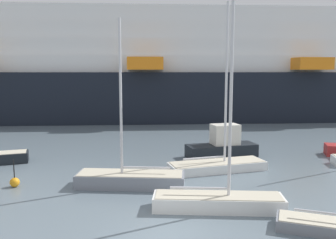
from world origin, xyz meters
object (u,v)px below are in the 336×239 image
(fishing_boat_1, at_px, (223,145))
(sailboat_2, at_px, (217,164))
(sailboat_7, at_px, (218,199))
(sailboat_4, at_px, (130,178))
(cruise_ship, at_px, (72,71))
(channel_buoy_0, at_px, (15,182))

(fishing_boat_1, bearing_deg, sailboat_2, -118.98)
(sailboat_7, bearing_deg, sailboat_4, 145.67)
(sailboat_4, relative_size, cruise_ship, 0.08)
(sailboat_4, height_order, channel_buoy_0, sailboat_4)
(fishing_boat_1, bearing_deg, cruise_ship, 111.16)
(sailboat_7, xyz_separation_m, channel_buoy_0, (-10.92, 3.18, -0.24))
(sailboat_2, height_order, channel_buoy_0, sailboat_2)
(sailboat_2, bearing_deg, sailboat_4, -166.03)
(fishing_boat_1, relative_size, channel_buoy_0, 3.54)
(sailboat_4, height_order, fishing_boat_1, sailboat_4)
(sailboat_4, relative_size, fishing_boat_1, 1.66)
(sailboat_4, relative_size, channel_buoy_0, 5.85)
(sailboat_2, relative_size, sailboat_4, 1.16)
(sailboat_4, bearing_deg, channel_buoy_0, 4.52)
(fishing_boat_1, distance_m, channel_buoy_0, 14.51)
(sailboat_7, height_order, fishing_boat_1, sailboat_7)
(sailboat_4, xyz_separation_m, fishing_boat_1, (6.14, 7.03, 0.37))
(sailboat_7, bearing_deg, sailboat_2, 85.42)
(sailboat_2, distance_m, sailboat_7, 6.59)
(sailboat_4, height_order, sailboat_7, sailboat_7)
(cruise_ship, bearing_deg, sailboat_2, -62.32)
(sailboat_2, xyz_separation_m, fishing_boat_1, (0.87, 3.83, 0.39))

